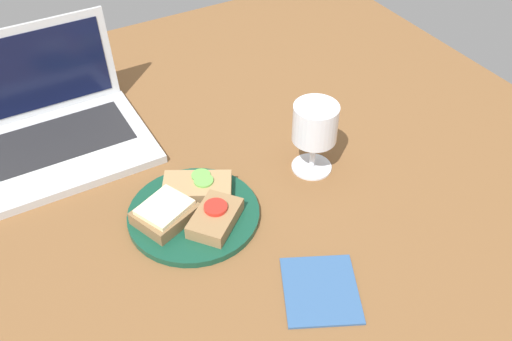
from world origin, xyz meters
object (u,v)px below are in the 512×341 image
object	(u,v)px
plate	(194,214)
napkin	(321,290)
laptop	(57,125)
wine_glass	(316,128)
sandwich_with_tomato	(215,217)
sandwich_with_cheese	(166,214)
sandwich_with_cucumber	(198,187)

from	to	relation	value
plate	napkin	distance (cm)	25.33
plate	laptop	distance (cm)	34.85
wine_glass	laptop	xyz separation A→B (cm)	(-38.37, 31.45, -5.84)
sandwich_with_tomato	wine_glass	bearing A→B (deg)	11.33
sandwich_with_cheese	napkin	distance (cm)	27.89
sandwich_with_cheese	laptop	bearing A→B (deg)	106.52
laptop	sandwich_with_tomato	bearing A→B (deg)	-65.89
plate	sandwich_with_cheese	bearing A→B (deg)	175.98
plate	napkin	size ratio (longest dim) A/B	1.76
napkin	sandwich_with_cheese	bearing A→B (deg)	121.80
plate	laptop	size ratio (longest dim) A/B	0.71
plate	wine_glass	world-z (taller)	wine_glass
sandwich_with_cheese	wine_glass	bearing A→B (deg)	-0.02
plate	sandwich_with_cheese	xyz separation A→B (cm)	(-4.67, 0.33, 2.10)
plate	napkin	bearing A→B (deg)	-66.81
sandwich_with_cucumber	wine_glass	world-z (taller)	wine_glass
sandwich_with_tomato	laptop	size ratio (longest dim) A/B	0.37
laptop	napkin	size ratio (longest dim) A/B	2.47
sandwich_with_tomato	laptop	bearing A→B (deg)	114.11
sandwich_with_cheese	wine_glass	distance (cm)	29.84
sandwich_with_tomato	laptop	xyz separation A→B (cm)	(-16.08, 35.92, 1.19)
sandwich_with_cheese	laptop	size ratio (longest dim) A/B	0.37
plate	sandwich_with_cucumber	xyz separation A→B (cm)	(2.67, 3.89, 1.85)
wine_glass	napkin	world-z (taller)	wine_glass
sandwich_with_cucumber	wine_glass	xyz separation A→B (cm)	(21.71, -3.57, 7.08)
sandwich_with_tomato	laptop	world-z (taller)	laptop
sandwich_with_cucumber	wine_glass	distance (cm)	23.11
plate	laptop	bearing A→B (deg)	113.77
sandwich_with_cheese	sandwich_with_tomato	size ratio (longest dim) A/B	0.99
sandwich_with_cheese	napkin	xyz separation A→B (cm)	(14.64, -23.61, -2.51)
sandwich_with_tomato	napkin	size ratio (longest dim) A/B	0.91
laptop	napkin	bearing A→B (deg)	-66.47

